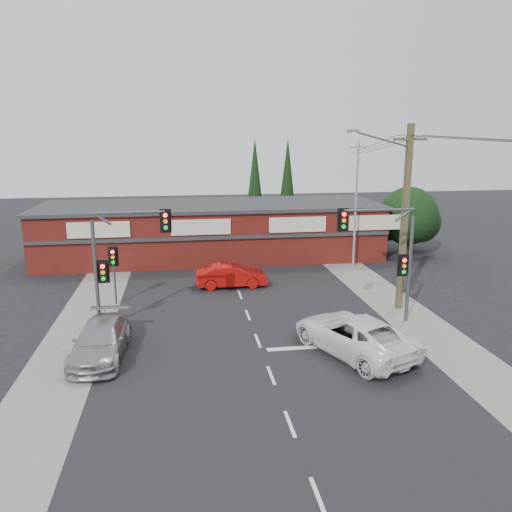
{
  "coord_description": "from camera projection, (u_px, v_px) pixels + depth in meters",
  "views": [
    {
      "loc": [
        -3.33,
        -21.96,
        9.35
      ],
      "look_at": [
        0.43,
        3.0,
        3.28
      ],
      "focal_mm": 35.0,
      "sensor_mm": 36.0,
      "label": 1
    }
  ],
  "objects": [
    {
      "name": "road_strip",
      "position": [
        243.0,
        304.0,
        28.59
      ],
      "size": [
        14.0,
        70.0,
        0.01
      ],
      "primitive_type": "cube",
      "color": "black",
      "rests_on": "ground"
    },
    {
      "name": "shop_building",
      "position": [
        212.0,
        230.0,
        39.47
      ],
      "size": [
        27.3,
        8.4,
        4.22
      ],
      "color": "#48120E",
      "rests_on": "ground"
    },
    {
      "name": "traffic_mast_right",
      "position": [
        389.0,
        248.0,
        24.82
      ],
      "size": [
        3.96,
        0.27,
        5.97
      ],
      "color": "#47494C",
      "rests_on": "ground"
    },
    {
      "name": "stop_line",
      "position": [
        337.0,
        345.0,
        22.84
      ],
      "size": [
        6.5,
        0.35,
        0.01
      ],
      "primitive_type": "cube",
      "color": "silver",
      "rests_on": "ground"
    },
    {
      "name": "conifer_near",
      "position": [
        255.0,
        179.0,
        46.08
      ],
      "size": [
        1.8,
        1.8,
        9.25
      ],
      "color": "#2D2116",
      "rests_on": "ground"
    },
    {
      "name": "tree_cluster",
      "position": [
        408.0,
        219.0,
        40.08
      ],
      "size": [
        5.9,
        5.1,
        5.5
      ],
      "color": "#2D2116",
      "rests_on": "ground"
    },
    {
      "name": "lane_dashes",
      "position": [
        248.0,
        315.0,
        26.77
      ],
      "size": [
        0.12,
        43.81,
        0.01
      ],
      "color": "silver",
      "rests_on": "ground"
    },
    {
      "name": "power_lines",
      "position": [
        469.0,
        144.0,
        20.53
      ],
      "size": [
        2.01,
        29.0,
        1.22
      ],
      "color": "black",
      "rests_on": "ground"
    },
    {
      "name": "ground",
      "position": [
        256.0,
        337.0,
        23.78
      ],
      "size": [
        120.0,
        120.0,
        0.0
      ],
      "primitive_type": "plane",
      "color": "black",
      "rests_on": "ground"
    },
    {
      "name": "verge_right",
      "position": [
        384.0,
        297.0,
        29.82
      ],
      "size": [
        3.0,
        70.0,
        0.02
      ],
      "primitive_type": "cube",
      "color": "gray",
      "rests_on": "ground"
    },
    {
      "name": "utility_pole",
      "position": [
        403.0,
        212.0,
        26.61
      ],
      "size": [
        4.38,
        0.59,
        10.0
      ],
      "color": "brown",
      "rests_on": "ground"
    },
    {
      "name": "white_suv",
      "position": [
        354.0,
        334.0,
        21.96
      ],
      "size": [
        5.02,
        6.78,
        1.71
      ],
      "primitive_type": "imported",
      "rotation": [
        0.0,
        0.0,
        3.54
      ],
      "color": "white",
      "rests_on": "ground"
    },
    {
      "name": "pedestal_signal",
      "position": [
        114.0,
        263.0,
        27.95
      ],
      "size": [
        0.55,
        0.27,
        3.38
      ],
      "color": "#47494C",
      "rests_on": "ground"
    },
    {
      "name": "red_sedan",
      "position": [
        231.0,
        275.0,
        31.66
      ],
      "size": [
        4.52,
        1.63,
        1.48
      ],
      "primitive_type": "imported",
      "rotation": [
        0.0,
        0.0,
        1.59
      ],
      "color": "#AE0E0A",
      "rests_on": "ground"
    },
    {
      "name": "verge_left",
      "position": [
        90.0,
        311.0,
        27.35
      ],
      "size": [
        3.0,
        70.0,
        0.02
      ],
      "primitive_type": "cube",
      "color": "gray",
      "rests_on": "ground"
    },
    {
      "name": "steel_pole",
      "position": [
        356.0,
        203.0,
        35.53
      ],
      "size": [
        1.2,
        0.16,
        9.0
      ],
      "color": "gray",
      "rests_on": "ground"
    },
    {
      "name": "traffic_mast_left",
      "position": [
        118.0,
        253.0,
        23.86
      ],
      "size": [
        3.77,
        0.27,
        5.97
      ],
      "color": "#47494C",
      "rests_on": "ground"
    },
    {
      "name": "silver_suv",
      "position": [
        101.0,
        340.0,
        21.54
      ],
      "size": [
        2.36,
        5.31,
        1.51
      ],
      "primitive_type": "imported",
      "rotation": [
        0.0,
        0.0,
        -0.05
      ],
      "color": "#9EA0A3",
      "rests_on": "ground"
    },
    {
      "name": "conifer_far",
      "position": [
        287.0,
        177.0,
        48.51
      ],
      "size": [
        1.8,
        1.8,
        9.25
      ],
      "color": "#2D2116",
      "rests_on": "ground"
    }
  ]
}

